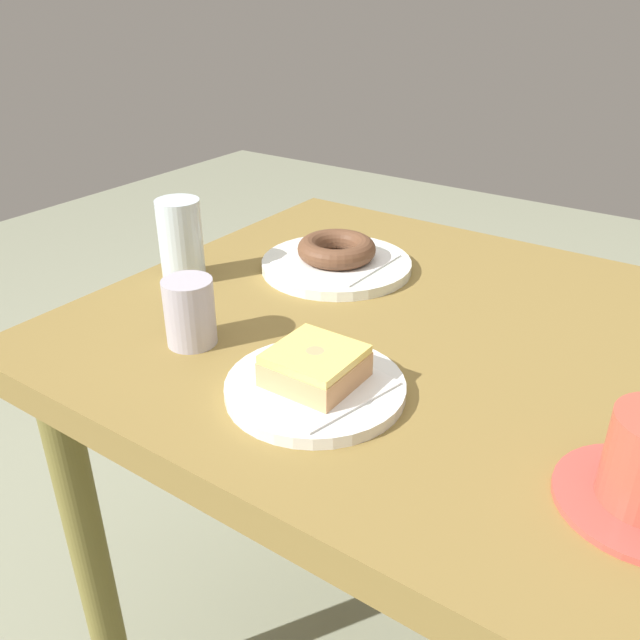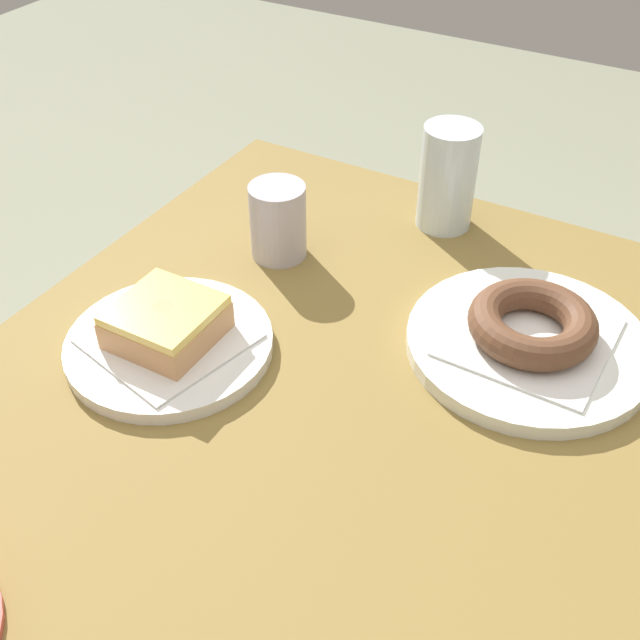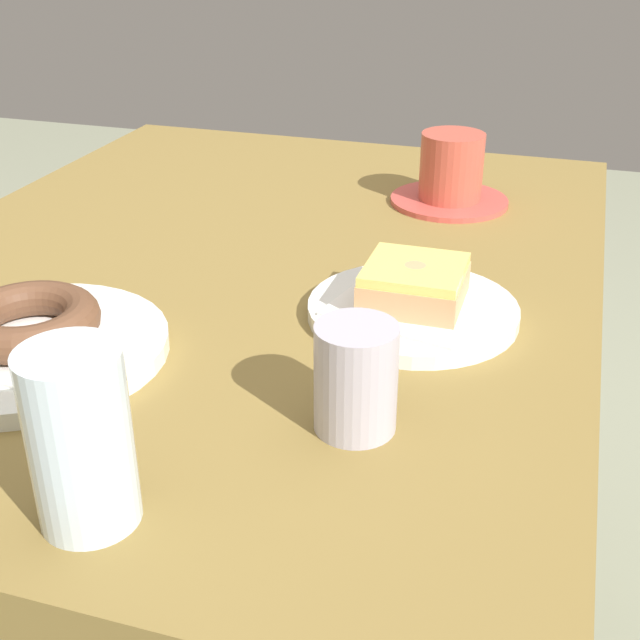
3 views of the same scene
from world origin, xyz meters
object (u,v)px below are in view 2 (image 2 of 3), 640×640
at_px(donut_chocolate_ring, 532,323).
at_px(water_glass, 448,177).
at_px(donut_glazed_square, 166,322).
at_px(plate_chocolate_ring, 528,344).
at_px(plate_glazed_square, 170,344).
at_px(sugar_jar, 278,221).

relative_size(donut_chocolate_ring, water_glass, 0.99).
relative_size(donut_glazed_square, water_glass, 0.74).
bearing_deg(donut_glazed_square, plate_chocolate_ring, 119.53).
bearing_deg(donut_glazed_square, plate_glazed_square, -90.00).
distance_m(donut_chocolate_ring, sugar_jar, 0.30).
relative_size(plate_chocolate_ring, donut_chocolate_ring, 1.92).
height_order(donut_glazed_square, sugar_jar, sugar_jar).
bearing_deg(water_glass, donut_glazed_square, -22.39).
bearing_deg(plate_glazed_square, donut_chocolate_ring, 119.53).
xyz_separation_m(plate_glazed_square, sugar_jar, (-0.19, 0.00, 0.04)).
xyz_separation_m(donut_glazed_square, water_glass, (-0.34, 0.14, 0.03)).
bearing_deg(donut_chocolate_ring, donut_glazed_square, -60.47).
height_order(plate_glazed_square, sugar_jar, sugar_jar).
bearing_deg(plate_chocolate_ring, sugar_jar, -94.16).
distance_m(donut_glazed_square, plate_chocolate_ring, 0.35).
relative_size(plate_glazed_square, water_glass, 1.62).
bearing_deg(donut_glazed_square, water_glass, 157.61).
xyz_separation_m(plate_chocolate_ring, water_glass, (-0.17, -0.16, 0.05)).
bearing_deg(donut_chocolate_ring, plate_glazed_square, -60.47).
relative_size(donut_glazed_square, plate_chocolate_ring, 0.39).
bearing_deg(donut_chocolate_ring, plate_chocolate_ring, 0.00).
xyz_separation_m(plate_glazed_square, donut_glazed_square, (0.00, 0.00, 0.03)).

